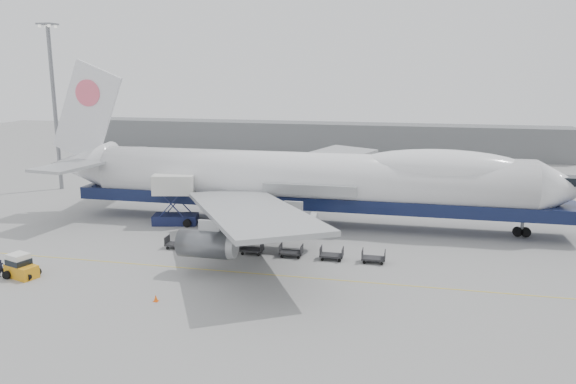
% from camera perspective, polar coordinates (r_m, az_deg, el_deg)
% --- Properties ---
extents(ground, '(260.00, 260.00, 0.00)m').
position_cam_1_polar(ground, '(58.21, -0.34, -6.36)').
color(ground, gray).
rests_on(ground, ground).
extents(apron_line, '(60.00, 0.15, 0.01)m').
position_cam_1_polar(apron_line, '(52.72, -1.81, -8.40)').
color(apron_line, gold).
rests_on(apron_line, ground).
extents(hangar, '(110.00, 8.00, 7.00)m').
position_cam_1_polar(hangar, '(126.64, 2.28, 5.49)').
color(hangar, slate).
rests_on(hangar, ground).
extents(floodlight_mast, '(2.40, 2.40, 25.43)m').
position_cam_1_polar(floodlight_mast, '(94.90, -22.69, 8.77)').
color(floodlight_mast, slate).
rests_on(floodlight_mast, ground).
extents(airliner, '(67.00, 55.30, 19.98)m').
position_cam_1_polar(airliner, '(68.03, 2.42, 1.29)').
color(airliner, white).
rests_on(airliner, ground).
extents(catering_truck, '(5.81, 4.51, 6.19)m').
position_cam_1_polar(catering_truck, '(69.94, -11.44, -0.45)').
color(catering_truck, '#161D43').
rests_on(catering_truck, ground).
extents(baggage_tug, '(3.35, 2.47, 2.19)m').
position_cam_1_polar(baggage_tug, '(57.37, -25.53, -6.88)').
color(baggage_tug, orange).
rests_on(baggage_tug, ground).
extents(ground_worker, '(0.61, 0.69, 1.60)m').
position_cam_1_polar(ground_worker, '(58.39, -27.13, -6.89)').
color(ground_worker, black).
rests_on(ground_worker, ground).
extents(traffic_cone, '(0.40, 0.40, 0.58)m').
position_cam_1_polar(traffic_cone, '(48.17, -13.28, -10.46)').
color(traffic_cone, '#FA590D').
rests_on(traffic_cone, ground).
extents(dolly_0, '(2.30, 1.35, 1.30)m').
position_cam_1_polar(dolly_0, '(61.08, -11.23, -5.17)').
color(dolly_0, '#2D2D30').
rests_on(dolly_0, ground).
extents(dolly_1, '(2.30, 1.35, 1.30)m').
position_cam_1_polar(dolly_1, '(59.58, -7.55, -5.48)').
color(dolly_1, '#2D2D30').
rests_on(dolly_1, ground).
extents(dolly_2, '(2.30, 1.35, 1.30)m').
position_cam_1_polar(dolly_2, '(58.33, -3.69, -5.79)').
color(dolly_2, '#2D2D30').
rests_on(dolly_2, ground).
extents(dolly_3, '(2.30, 1.35, 1.30)m').
position_cam_1_polar(dolly_3, '(57.36, 0.32, -6.08)').
color(dolly_3, '#2D2D30').
rests_on(dolly_3, ground).
extents(dolly_4, '(2.30, 1.35, 1.30)m').
position_cam_1_polar(dolly_4, '(56.68, 4.46, -6.35)').
color(dolly_4, '#2D2D30').
rests_on(dolly_4, ground).
extents(dolly_5, '(2.30, 1.35, 1.30)m').
position_cam_1_polar(dolly_5, '(56.30, 8.68, -6.59)').
color(dolly_5, '#2D2D30').
rests_on(dolly_5, ground).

